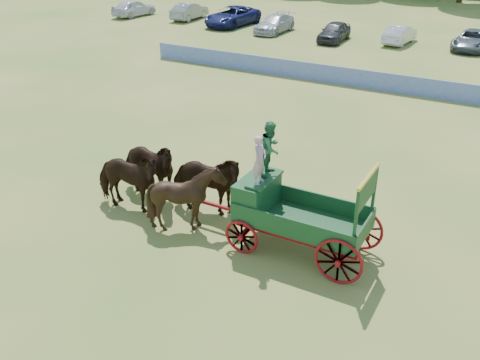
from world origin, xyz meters
name	(u,v)px	position (x,y,z in m)	size (l,w,h in m)	color
ground	(177,233)	(0.00, 0.00, 0.00)	(160.00, 160.00, 0.00)	#A8914C
horse_lead_left	(127,181)	(-2.26, 0.45, 1.11)	(1.19, 2.62, 2.21)	black
horse_lead_right	(148,168)	(-2.26, 1.55, 1.11)	(1.19, 2.62, 2.21)	black
horse_wheel_left	(187,197)	(0.14, 0.45, 1.11)	(1.79, 2.01, 2.22)	black
horse_wheel_right	(205,184)	(0.14, 1.55, 1.11)	(1.19, 2.62, 2.21)	black
farm_dray	(280,196)	(3.09, 1.04, 1.66)	(6.00, 2.00, 3.79)	maroon
sponsor_banner	(340,76)	(-1.00, 18.00, 0.53)	(26.00, 0.08, 1.05)	#1D3DA0
parked_cars	(331,27)	(-6.19, 30.35, 0.75)	(42.39, 7.24, 1.63)	silver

